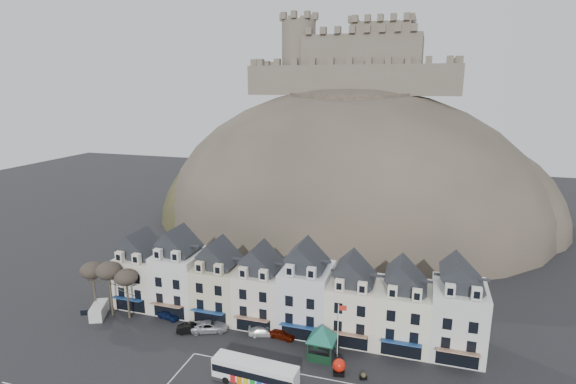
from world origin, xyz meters
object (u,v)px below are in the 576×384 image
object	(u,v)px
car_charcoal	(324,344)
car_maroon	(281,333)
bus	(255,372)
car_navy	(169,315)
white_van	(99,310)
car_black	(191,328)
flagpole	(339,327)
car_silver	(210,326)
car_white	(263,331)
bus_shelter	(322,333)
red_buoy	(339,366)

from	to	relation	value
car_charcoal	car_maroon	bearing A→B (deg)	95.70
bus	car_navy	bearing A→B (deg)	153.40
white_van	car_black	distance (m)	15.74
flagpole	car_silver	xyz separation A→B (m)	(-18.79, 0.78, -3.55)
car_black	car_charcoal	size ratio (longest dim) A/B	1.01
car_charcoal	car_white	bearing A→B (deg)	98.55
bus	bus_shelter	xyz separation A→B (m)	(6.29, 7.59, 1.92)
white_van	car_silver	xyz separation A→B (m)	(18.06, 1.20, -0.24)
car_maroon	car_charcoal	size ratio (longest dim) A/B	1.00
bus_shelter	car_silver	distance (m)	17.11
car_black	car_white	xyz separation A→B (m)	(10.06, 2.40, -0.06)
car_navy	car_charcoal	xyz separation A→B (m)	(24.20, -0.82, 0.02)
bus	red_buoy	world-z (taller)	bus
car_maroon	car_charcoal	distance (m)	6.31
white_van	flagpole	bearing A→B (deg)	-23.73
white_van	car_navy	distance (m)	10.82
red_buoy	car_black	bearing A→B (deg)	172.06
car_black	car_silver	bearing A→B (deg)	-84.06
bus_shelter	car_white	size ratio (longest dim) A/B	1.71
white_van	car_charcoal	size ratio (longest dim) A/B	1.16
red_buoy	car_charcoal	distance (m)	5.59
bus	car_white	size ratio (longest dim) A/B	2.50
car_navy	flagpole	bearing A→B (deg)	-81.80
car_charcoal	bus	bearing A→B (deg)	160.53
bus_shelter	car_maroon	world-z (taller)	bus_shelter
bus_shelter	white_van	size ratio (longest dim) A/B	1.54
red_buoy	car_maroon	size ratio (longest dim) A/B	0.50
white_van	car_charcoal	distance (m)	34.76
red_buoy	car_white	distance (m)	13.06
bus_shelter	white_van	xyz separation A→B (m)	(-34.87, 0.30, -2.56)
bus	car_black	world-z (taller)	bus
car_white	bus	bearing A→B (deg)	176.52
bus	bus_shelter	bearing A→B (deg)	53.70
car_navy	bus	bearing A→B (deg)	-107.20
white_van	car_black	bearing A→B (deg)	-24.39
car_navy	white_van	bearing A→B (deg)	116.09
bus_shelter	car_charcoal	world-z (taller)	bus_shelter
flagpole	car_maroon	bearing A→B (deg)	166.07
car_charcoal	car_navy	bearing A→B (deg)	101.22
bus	car_white	bearing A→B (deg)	108.46
car_navy	car_silver	size ratio (longest dim) A/B	0.72
bus_shelter	car_charcoal	size ratio (longest dim) A/B	1.79
car_black	white_van	bearing A→B (deg)	68.48
car_navy	car_silver	world-z (taller)	car_silver
bus_shelter	car_black	world-z (taller)	bus_shelter
bus	car_black	distance (m)	15.11
bus	bus_shelter	distance (m)	10.05
flagpole	white_van	xyz separation A→B (m)	(-36.84, -0.42, -3.31)
car_navy	car_white	size ratio (longest dim) A/B	0.90
bus	car_white	xyz separation A→B (m)	(-2.79, 10.30, -1.01)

